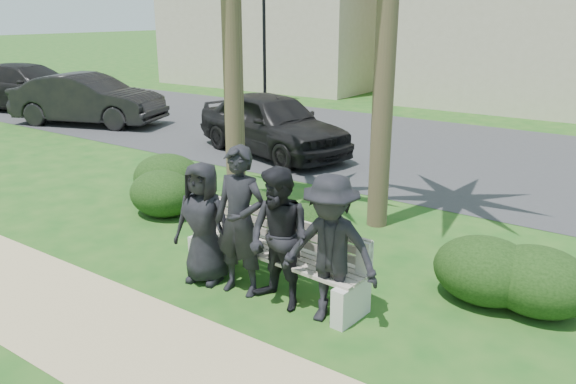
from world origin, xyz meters
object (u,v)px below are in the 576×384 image
object	(u,v)px
park_bench	(275,258)
car_c	(29,87)
man_a	(203,223)
car_a	(272,123)
man_b	(240,222)
man_c	(279,239)
man_d	(330,250)
car_b	(88,100)
street_lamp	(264,21)

from	to	relation	value
park_bench	car_c	world-z (taller)	car_c
man_a	car_a	world-z (taller)	man_a
park_bench	car_a	bearing A→B (deg)	131.47
man_b	man_c	size ratio (longest dim) A/B	1.10
man_a	man_d	size ratio (longest dim) A/B	0.92
man_c	man_d	bearing A→B (deg)	13.74
man_a	car_c	world-z (taller)	car_c
man_c	car_b	size ratio (longest dim) A/B	0.36
man_b	man_d	size ratio (longest dim) A/B	1.08
car_c	man_b	bearing A→B (deg)	-131.08
car_b	street_lamp	bearing A→B (deg)	-34.13
street_lamp	car_a	world-z (taller)	street_lamp
street_lamp	man_c	size ratio (longest dim) A/B	2.59
man_b	man_a	bearing A→B (deg)	173.99
car_c	car_b	bearing A→B (deg)	-115.25
street_lamp	man_b	size ratio (longest dim) A/B	2.35
man_b	man_d	xyz separation A→B (m)	(1.22, 0.03, -0.07)
man_c	man_d	size ratio (longest dim) A/B	0.98
park_bench	man_c	xyz separation A→B (m)	(0.31, -0.32, 0.44)
man_b	car_b	distance (m)	12.06
man_a	car_b	bearing A→B (deg)	137.03
man_d	car_c	world-z (taller)	man_d
park_bench	car_c	xyz separation A→B (m)	(-14.89, 5.82, 0.39)
man_b	man_c	bearing A→B (deg)	-9.51
man_b	car_a	distance (m)	7.03
car_b	man_d	bearing A→B (deg)	-135.30
man_a	man_d	world-z (taller)	man_d
park_bench	man_b	size ratio (longest dim) A/B	1.38
man_b	man_c	world-z (taller)	man_b
park_bench	car_b	bearing A→B (deg)	158.52
car_b	car_a	bearing A→B (deg)	-108.27
street_lamp	man_a	world-z (taller)	street_lamp
park_bench	man_a	xyz separation A→B (m)	(-0.85, -0.34, 0.39)
man_a	man_d	bearing A→B (deg)	-11.70
park_bench	car_c	distance (m)	15.99
man_c	car_c	world-z (taller)	man_c
man_d	car_c	distance (m)	16.98
street_lamp	man_d	world-z (taller)	street_lamp
man_b	man_c	distance (m)	0.58
car_a	street_lamp	bearing A→B (deg)	54.69
street_lamp	car_b	distance (m)	7.16
man_a	man_c	bearing A→B (deg)	-12.70
street_lamp	man_a	size ratio (longest dim) A/B	2.76
street_lamp	man_c	distance (m)	15.70
park_bench	man_b	world-z (taller)	man_b
car_c	park_bench	bearing A→B (deg)	-129.67
street_lamp	man_a	distance (m)	15.05
man_a	park_bench	bearing A→B (deg)	8.23
car_c	man_d	bearing A→B (deg)	-129.38
car_b	car_c	bearing A→B (deg)	63.09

